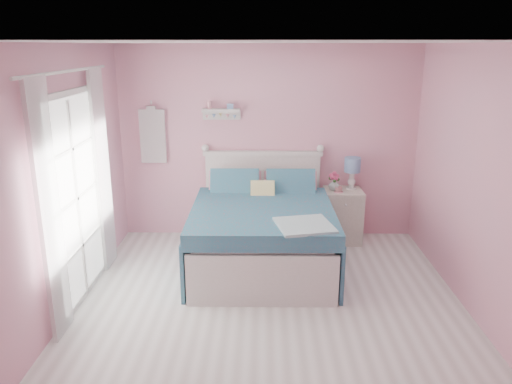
{
  "coord_description": "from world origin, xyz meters",
  "views": [
    {
      "loc": [
        -0.07,
        -4.4,
        2.58
      ],
      "look_at": [
        -0.15,
        1.2,
        0.92
      ],
      "focal_mm": 35.0,
      "sensor_mm": 36.0,
      "label": 1
    }
  ],
  "objects_px": {
    "bed": "(262,233)",
    "table_lamp": "(352,167)",
    "nightstand": "(342,215)",
    "teacup": "(339,189)",
    "vase": "(334,185)"
  },
  "relations": [
    {
      "from": "bed",
      "to": "vase",
      "type": "distance_m",
      "value": 1.28
    },
    {
      "from": "vase",
      "to": "teacup",
      "type": "xyz_separation_m",
      "value": [
        0.05,
        -0.1,
        -0.04
      ]
    },
    {
      "from": "table_lamp",
      "to": "vase",
      "type": "bearing_deg",
      "value": -163.54
    },
    {
      "from": "nightstand",
      "to": "teacup",
      "type": "bearing_deg",
      "value": -129.97
    },
    {
      "from": "bed",
      "to": "teacup",
      "type": "relative_size",
      "value": 21.95
    },
    {
      "from": "teacup",
      "to": "bed",
      "type": "bearing_deg",
      "value": -145.83
    },
    {
      "from": "table_lamp",
      "to": "vase",
      "type": "distance_m",
      "value": 0.34
    },
    {
      "from": "table_lamp",
      "to": "vase",
      "type": "xyz_separation_m",
      "value": [
        -0.24,
        -0.07,
        -0.22
      ]
    },
    {
      "from": "nightstand",
      "to": "vase",
      "type": "bearing_deg",
      "value": -178.33
    },
    {
      "from": "bed",
      "to": "table_lamp",
      "type": "height_order",
      "value": "bed"
    },
    {
      "from": "table_lamp",
      "to": "teacup",
      "type": "relative_size",
      "value": 4.53
    },
    {
      "from": "table_lamp",
      "to": "teacup",
      "type": "xyz_separation_m",
      "value": [
        -0.19,
        -0.17,
        -0.26
      ]
    },
    {
      "from": "bed",
      "to": "nightstand",
      "type": "xyz_separation_m",
      "value": [
        1.08,
        0.78,
        -0.05
      ]
    },
    {
      "from": "table_lamp",
      "to": "vase",
      "type": "relative_size",
      "value": 2.79
    },
    {
      "from": "nightstand",
      "to": "vase",
      "type": "relative_size",
      "value": 4.68
    }
  ]
}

